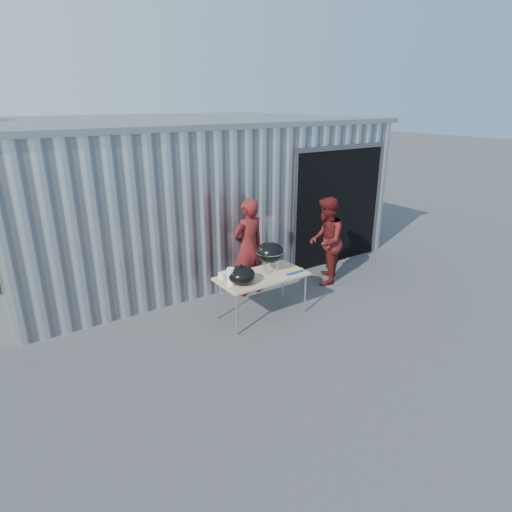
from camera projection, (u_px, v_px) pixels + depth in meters
ground at (258, 334)px, 6.76m from camera, size 80.00×80.00×0.00m
building at (182, 186)px, 10.28m from camera, size 8.20×6.20×3.10m
folding_table at (262, 277)px, 7.09m from camera, size 1.50×0.75×0.75m
kettle_grill at (270, 248)px, 7.08m from camera, size 0.47×0.47×0.94m
grill_lid at (241, 275)px, 6.70m from camera, size 0.44×0.44×0.32m
paper_towels at (231, 277)px, 6.66m from camera, size 0.12×0.12×0.28m
white_tub at (226, 275)px, 6.95m from camera, size 0.20×0.15×0.10m
foil_box at (295, 272)px, 7.14m from camera, size 0.32×0.05×0.06m
person_cook at (248, 247)px, 7.87m from camera, size 0.71×0.50×1.85m
person_bystander at (326, 241)px, 8.41m from camera, size 1.07×1.06×1.74m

